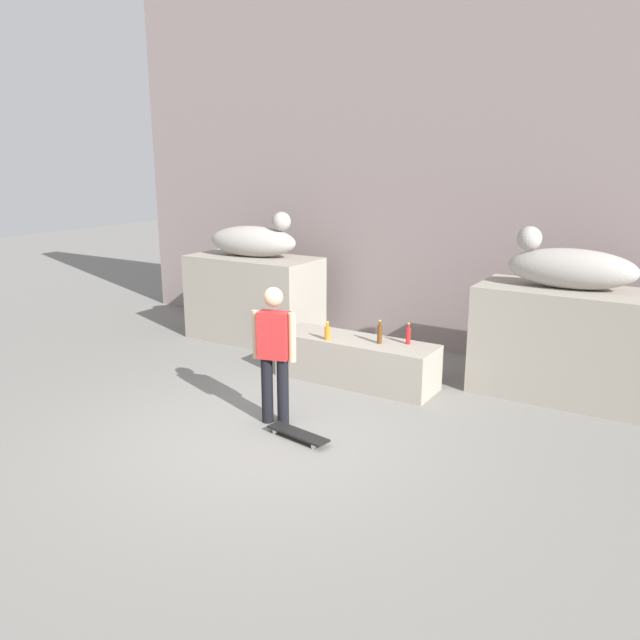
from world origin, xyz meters
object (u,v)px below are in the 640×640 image
object	(u,v)px
bottle_red	(408,335)
bottle_orange	(327,332)
statue_reclining_right	(568,267)
statue_reclining_left	(255,240)
skater	(274,350)
bottle_brown	(380,334)
skateboard	(298,434)

from	to	relation	value
bottle_red	bottle_orange	bearing A→B (deg)	-159.13
statue_reclining_right	bottle_orange	xyz separation A→B (m)	(-2.87, -1.25, -1.00)
statue_reclining_left	bottle_red	world-z (taller)	statue_reclining_left
skater	bottle_brown	size ratio (longest dim) A/B	5.12
skater	bottle_brown	world-z (taller)	skater
statue_reclining_left	skateboard	xyz separation A→B (m)	(2.87, -3.01, -1.68)
skater	bottle_brown	distance (m)	1.82
statue_reclining_left	skater	bearing A→B (deg)	-57.88
skateboard	bottle_orange	distance (m)	2.00
skater	skateboard	bearing A→B (deg)	138.95
bottle_orange	statue_reclining_right	bearing A→B (deg)	23.54
skater	bottle_red	xyz separation A→B (m)	(0.86, 1.92, -0.16)
skateboard	bottle_brown	xyz separation A→B (m)	(0.03, 1.98, 0.71)
statue_reclining_left	skateboard	bearing A→B (deg)	-54.98
statue_reclining_left	skateboard	size ratio (longest dim) A/B	2.03
bottle_red	statue_reclining_left	bearing A→B (deg)	165.23
skater	statue_reclining_right	bearing A→B (deg)	-148.86
skater	bottle_orange	world-z (taller)	skater
statue_reclining_right	bottle_brown	size ratio (longest dim) A/B	4.99
statue_reclining_right	bottle_orange	bearing A→B (deg)	20.57
statue_reclining_left	bottle_orange	distance (m)	2.73
statue_reclining_right	skater	xyz separation A→B (m)	(-2.68, -2.76, -0.82)
bottle_red	bottle_brown	bearing A→B (deg)	-153.00
statue_reclining_left	bottle_brown	bearing A→B (deg)	-28.22
statue_reclining_right	skater	world-z (taller)	statue_reclining_right
skater	skateboard	distance (m)	1.01
statue_reclining_left	statue_reclining_right	bearing A→B (deg)	-8.71
skater	skateboard	world-z (taller)	skater
statue_reclining_right	bottle_red	size ratio (longest dim) A/B	5.47
bottle_red	bottle_brown	distance (m)	0.39
skateboard	bottle_red	distance (m)	2.30
statue_reclining_right	bottle_red	bearing A→B (deg)	22.06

